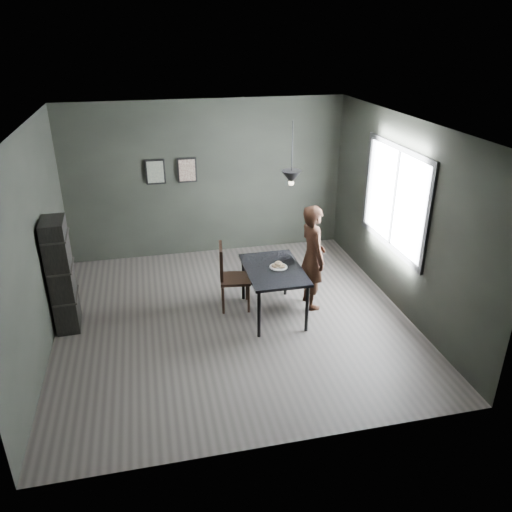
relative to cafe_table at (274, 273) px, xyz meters
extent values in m
plane|color=#322E2B|center=(-0.60, 0.00, -0.67)|extent=(5.00, 5.00, 0.00)
cube|color=black|center=(-0.60, 2.50, 0.73)|extent=(5.00, 0.10, 2.80)
cube|color=silver|center=(-0.60, 0.00, 2.13)|extent=(5.00, 5.00, 0.02)
cube|color=white|center=(1.88, 0.20, 0.93)|extent=(0.02, 1.80, 1.40)
cube|color=black|center=(1.87, 0.20, 0.93)|extent=(0.04, 1.96, 1.56)
cube|color=black|center=(0.00, 0.00, 0.06)|extent=(0.80, 1.20, 0.04)
cylinder|color=black|center=(-0.34, -0.54, -0.32)|extent=(0.05, 0.05, 0.71)
cylinder|color=black|center=(0.34, -0.54, -0.32)|extent=(0.05, 0.05, 0.71)
cylinder|color=black|center=(-0.34, 0.54, -0.32)|extent=(0.05, 0.05, 0.71)
cylinder|color=black|center=(0.34, 0.54, -0.32)|extent=(0.05, 0.05, 0.71)
cylinder|color=white|center=(0.07, 0.01, 0.08)|extent=(0.23, 0.23, 0.01)
torus|color=beige|center=(0.11, -0.01, 0.11)|extent=(0.11, 0.11, 0.04)
torus|color=beige|center=(0.03, 0.02, 0.11)|extent=(0.11, 0.11, 0.04)
torus|color=beige|center=(0.07, 0.01, 0.15)|extent=(0.11, 0.12, 0.06)
imported|color=black|center=(0.63, 0.14, 0.13)|extent=(0.43, 0.62, 1.61)
cube|color=black|center=(-0.51, 0.34, -0.20)|extent=(0.49, 0.49, 0.04)
cube|color=black|center=(-0.71, 0.36, 0.11)|extent=(0.10, 0.44, 0.48)
cylinder|color=black|center=(-0.72, 0.17, -0.46)|extent=(0.04, 0.04, 0.43)
cylinder|color=black|center=(-0.34, 0.12, -0.46)|extent=(0.04, 0.04, 0.43)
cylinder|color=black|center=(-0.67, 0.55, -0.46)|extent=(0.04, 0.04, 0.43)
cylinder|color=black|center=(-0.30, 0.50, -0.46)|extent=(0.04, 0.04, 0.43)
cube|color=black|center=(-2.92, 0.32, 0.13)|extent=(0.33, 0.55, 1.61)
cylinder|color=black|center=(0.25, 0.10, 1.75)|extent=(0.01, 0.01, 0.75)
cone|color=black|center=(0.25, 0.10, 1.38)|extent=(0.28, 0.28, 0.18)
sphere|color=#FFE0B2|center=(0.25, 0.10, 1.30)|extent=(0.07, 0.07, 0.07)
cube|color=black|center=(-1.50, 2.47, 0.93)|extent=(0.34, 0.03, 0.44)
cube|color=#384F47|center=(-1.50, 2.45, 0.93)|extent=(0.28, 0.01, 0.38)
cube|color=black|center=(-0.95, 2.47, 0.93)|extent=(0.34, 0.03, 0.44)
cube|color=brown|center=(-0.95, 2.45, 0.93)|extent=(0.28, 0.01, 0.38)
camera|label=1|loc=(-1.65, -6.19, 3.22)|focal=35.00mm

